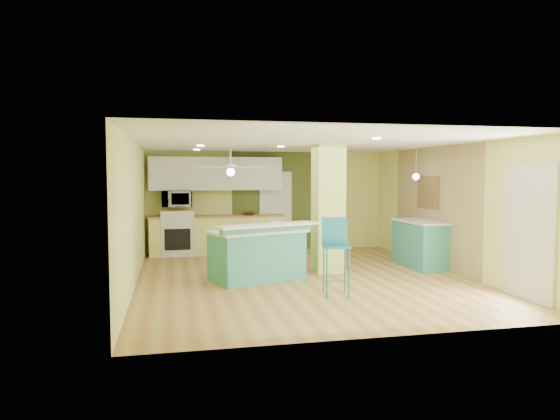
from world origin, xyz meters
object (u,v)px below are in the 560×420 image
at_px(bar_stool, 335,243).
at_px(canister, 274,225).
at_px(side_counter, 420,243).
at_px(fruit_bowl, 249,213).
at_px(peninsula, 258,253).

xyz_separation_m(bar_stool, canister, (-0.73, 1.33, 0.17)).
bearing_deg(bar_stool, side_counter, 47.37).
relative_size(bar_stool, fruit_bowl, 3.70).
xyz_separation_m(peninsula, canister, (0.29, -0.06, 0.51)).
xyz_separation_m(fruit_bowl, canister, (-0.02, -3.16, 0.02)).
bearing_deg(canister, fruit_bowl, 89.72).
height_order(peninsula, canister, canister).
relative_size(peninsula, side_counter, 1.40).
relative_size(side_counter, canister, 8.74).
bearing_deg(peninsula, bar_stool, -74.74).
distance_m(bar_stool, canister, 1.53).
bearing_deg(fruit_bowl, bar_stool, -80.96).
bearing_deg(side_counter, peninsula, -170.33).
relative_size(peninsula, canister, 12.25).
bearing_deg(canister, peninsula, 167.84).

